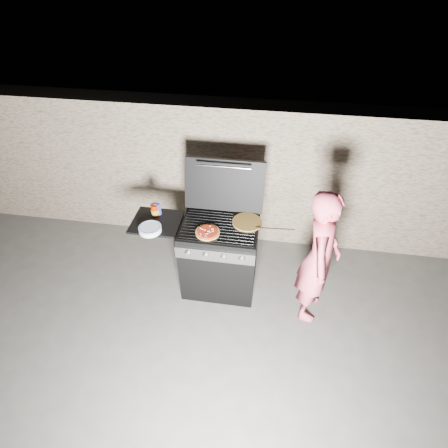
# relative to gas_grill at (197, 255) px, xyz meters

# --- Properties ---
(ground) EXTENTS (50.00, 50.00, 0.00)m
(ground) POSITION_rel_gas_grill_xyz_m (0.25, 0.00, -0.46)
(ground) COLOR #3F3D3B
(stone_wall) EXTENTS (8.00, 0.35, 1.80)m
(stone_wall) POSITION_rel_gas_grill_xyz_m (0.25, 1.05, 0.44)
(stone_wall) COLOR gray
(stone_wall) RESTS_ON ground
(gas_grill) EXTENTS (1.34, 0.79, 0.91)m
(gas_grill) POSITION_rel_gas_grill_xyz_m (0.00, 0.00, 0.00)
(gas_grill) COLOR black
(gas_grill) RESTS_ON ground
(pizza_topped) EXTENTS (0.27, 0.27, 0.03)m
(pizza_topped) POSITION_rel_gas_grill_xyz_m (0.15, -0.12, 0.47)
(pizza_topped) COLOR tan
(pizza_topped) RESTS_ON gas_grill
(pizza_plain) EXTENTS (0.31, 0.31, 0.02)m
(pizza_plain) POSITION_rel_gas_grill_xyz_m (0.53, 0.11, 0.46)
(pizza_plain) COLOR #B28E3E
(pizza_plain) RESTS_ON gas_grill
(sauce_jar) EXTENTS (0.11, 0.11, 0.13)m
(sauce_jar) POSITION_rel_gas_grill_xyz_m (-0.45, 0.10, 0.51)
(sauce_jar) COLOR #7C1A00
(sauce_jar) RESTS_ON gas_grill
(blue_carton) EXTENTS (0.07, 0.05, 0.14)m
(blue_carton) POSITION_rel_gas_grill_xyz_m (-0.43, 0.11, 0.52)
(blue_carton) COLOR navy
(blue_carton) RESTS_ON gas_grill
(plate_stack) EXTENTS (0.27, 0.27, 0.05)m
(plate_stack) POSITION_rel_gas_grill_xyz_m (-0.43, -0.16, 0.47)
(plate_stack) COLOR silver
(plate_stack) RESTS_ON gas_grill
(person) EXTENTS (0.45, 0.61, 1.55)m
(person) POSITION_rel_gas_grill_xyz_m (1.27, -0.17, 0.32)
(person) COLOR #DA4E62
(person) RESTS_ON ground
(tongs) EXTENTS (0.41, 0.07, 0.08)m
(tongs) POSITION_rel_gas_grill_xyz_m (0.80, 0.00, 0.50)
(tongs) COLOR black
(tongs) RESTS_ON gas_grill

